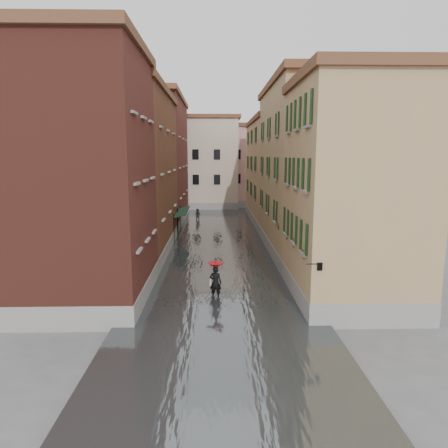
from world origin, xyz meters
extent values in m
plane|color=#565658|center=(0.00, 0.00, 0.00)|extent=(120.00, 120.00, 0.00)
cube|color=#454A4C|center=(0.00, 13.00, 0.10)|extent=(10.00, 60.00, 0.20)
cube|color=brown|center=(-7.00, -2.00, 6.50)|extent=(6.00, 8.00, 13.00)
cube|color=brown|center=(-7.00, 9.00, 6.25)|extent=(6.00, 14.00, 12.50)
cube|color=brown|center=(-7.00, 24.00, 7.00)|extent=(6.00, 16.00, 14.00)
cube|color=tan|center=(7.00, -2.00, 5.75)|extent=(6.00, 8.00, 11.50)
cube|color=#9E7F60|center=(7.00, 9.00, 6.50)|extent=(6.00, 14.00, 13.00)
cube|color=tan|center=(7.00, 24.00, 5.75)|extent=(6.00, 16.00, 11.50)
cube|color=#BAAB93|center=(-3.00, 38.00, 6.50)|extent=(12.00, 9.00, 13.00)
cube|color=#CD9C90|center=(6.00, 40.00, 6.00)|extent=(10.00, 9.00, 12.00)
cube|color=black|center=(-3.45, 13.39, 2.55)|extent=(1.09, 3.22, 0.31)
cylinder|color=black|center=(-3.95, 11.78, 1.40)|extent=(0.06, 0.06, 2.80)
cylinder|color=black|center=(-3.95, 15.00, 1.40)|extent=(0.06, 0.06, 2.80)
cube|color=black|center=(-3.45, 16.92, 2.55)|extent=(1.09, 2.76, 0.31)
cylinder|color=black|center=(-3.95, 15.54, 1.40)|extent=(0.06, 0.06, 2.80)
cylinder|color=black|center=(-3.95, 18.30, 1.40)|extent=(0.06, 0.06, 2.80)
cylinder|color=black|center=(4.05, -6.00, 3.10)|extent=(0.60, 0.05, 0.05)
cube|color=black|center=(4.35, -6.00, 3.00)|extent=(0.22, 0.22, 0.35)
cube|color=beige|center=(4.35, -6.00, 3.00)|extent=(0.14, 0.14, 0.24)
cube|color=#9B5432|center=(4.12, -4.45, 3.15)|extent=(0.22, 0.85, 0.18)
imported|color=#265926|center=(4.12, -4.45, 3.57)|extent=(0.59, 0.51, 0.66)
cube|color=#9B5432|center=(4.12, -1.82, 3.15)|extent=(0.22, 0.85, 0.18)
imported|color=#265926|center=(4.12, -1.82, 3.57)|extent=(0.59, 0.51, 0.66)
cube|color=#9B5432|center=(4.12, 0.17, 3.15)|extent=(0.22, 0.85, 0.18)
imported|color=#265926|center=(4.12, 0.17, 3.57)|extent=(0.59, 0.51, 0.66)
cube|color=#9B5432|center=(4.12, 3.25, 3.15)|extent=(0.22, 0.85, 0.18)
imported|color=#265926|center=(4.12, 3.25, 3.57)|extent=(0.59, 0.51, 0.66)
imported|color=black|center=(-0.29, -1.91, 0.93)|extent=(0.77, 0.61, 1.85)
cube|color=#BCB69C|center=(-0.57, -1.86, 0.95)|extent=(0.08, 0.30, 0.38)
cylinder|color=black|center=(-0.29, -1.91, 1.35)|extent=(0.02, 0.02, 1.00)
cone|color=#A30A10|center=(-0.29, -1.91, 1.92)|extent=(0.92, 0.92, 0.28)
imported|color=black|center=(-2.38, 24.47, 0.78)|extent=(0.89, 0.77, 1.56)
camera|label=1|loc=(-0.31, -23.11, 7.88)|focal=32.00mm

